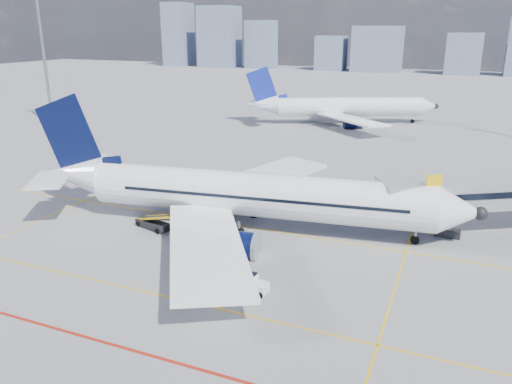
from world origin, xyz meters
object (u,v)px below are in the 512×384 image
second_aircraft (341,107)px  ramp_worker (221,280)px  belt_loader (154,223)px  main_aircraft (239,194)px  cargo_dolly (199,269)px  baggage_tug (253,284)px

second_aircraft → ramp_worker: bearing=-108.5°
belt_loader → main_aircraft: bearing=43.5°
cargo_dolly → belt_loader: bearing=163.5°
belt_loader → ramp_worker: bearing=-19.4°
belt_loader → ramp_worker: belt_loader is taller
baggage_tug → belt_loader: bearing=156.4°
baggage_tug → main_aircraft: bearing=124.7°
cargo_dolly → ramp_worker: cargo_dolly is taller
cargo_dolly → ramp_worker: bearing=15.7°
second_aircraft → cargo_dolly: 67.79m
belt_loader → ramp_worker: (10.95, -7.98, 0.31)m
second_aircraft → main_aircraft: bearing=-111.1°
cargo_dolly → belt_loader: cargo_dolly is taller
ramp_worker → belt_loader: bearing=82.6°
cargo_dolly → ramp_worker: 1.94m
main_aircraft → cargo_dolly: main_aircraft is taller
main_aircraft → second_aircraft: (-3.70, 56.24, 0.01)m
baggage_tug → cargo_dolly: bearing=-169.5°
second_aircraft → cargo_dolly: second_aircraft is taller
baggage_tug → cargo_dolly: cargo_dolly is taller
main_aircraft → ramp_worker: main_aircraft is taller
belt_loader → ramp_worker: 13.55m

